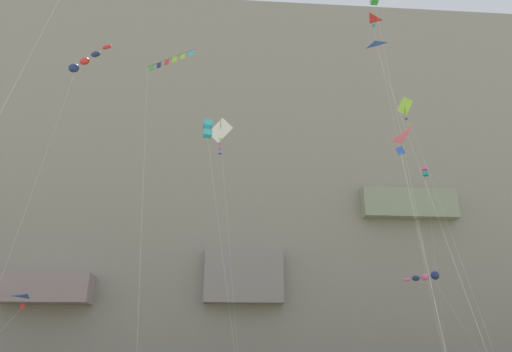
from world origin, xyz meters
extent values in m
cube|color=gray|center=(0.00, 72.49, 33.80)|extent=(180.00, 29.47, 67.61)
cube|color=gray|center=(-28.37, 56.46, 11.06)|extent=(12.97, 4.56, 4.07)
cube|color=gray|center=(0.00, 57.28, 13.28)|extent=(11.73, 3.62, 7.93)
cube|color=gray|center=(27.07, 57.16, 25.37)|extent=(15.65, 3.12, 4.95)
cylinder|color=silver|center=(-14.20, 9.71, 14.45)|extent=(2.44, 5.86, 28.66)
pyramid|color=blue|center=(-19.95, 30.92, 6.11)|extent=(2.05, 1.89, 0.28)
cube|color=red|center=(-20.26, 30.46, 5.97)|extent=(0.32, 0.43, 0.53)
cube|color=#8CCC33|center=(14.37, 25.98, 24.80)|extent=(0.66, 2.46, 2.49)
cylinder|color=black|center=(14.37, 25.98, 24.80)|extent=(0.45, 0.23, 2.03)
cube|color=orange|center=(14.39, 25.98, 23.86)|extent=(0.22, 0.24, 0.15)
cube|color=navy|center=(14.31, 25.98, 23.34)|extent=(0.16, 0.28, 0.15)
cube|color=#8CCC33|center=(14.41, 25.98, 22.83)|extent=(0.15, 0.28, 0.15)
cylinder|color=silver|center=(15.58, 23.94, 12.30)|extent=(2.43, 4.10, 24.37)
ellipsoid|color=navy|center=(-17.94, 26.18, 27.79)|extent=(1.58, 1.45, 1.02)
ellipsoid|color=red|center=(-16.72, 25.34, 28.03)|extent=(1.47, 1.31, 0.87)
ellipsoid|color=navy|center=(-15.50, 24.51, 28.26)|extent=(1.36, 1.17, 0.72)
ellipsoid|color=red|center=(-14.29, 23.67, 28.50)|extent=(1.25, 1.03, 0.57)
cylinder|color=silver|center=(-18.30, 23.49, 13.89)|extent=(1.47, 4.89, 27.53)
pyramid|color=red|center=(11.55, 25.29, 33.67)|extent=(1.73, 1.54, 0.38)
cube|color=teal|center=(11.77, 24.89, 33.62)|extent=(0.27, 0.42, 0.48)
cylinder|color=silver|center=(12.37, 23.61, 16.87)|extent=(1.20, 2.58, 33.50)
pyramid|color=pink|center=(6.75, 12.36, 13.25)|extent=(1.31, 1.87, 0.46)
cube|color=blue|center=(7.30, 12.30, 13.19)|extent=(0.55, 0.12, 0.58)
cylinder|color=silver|center=(6.91, 10.31, 6.65)|extent=(0.80, 3.99, 13.07)
pyramid|color=blue|center=(7.15, 13.70, 21.97)|extent=(1.35, 1.20, 0.14)
cube|color=pink|center=(7.33, 14.03, 21.86)|extent=(0.18, 0.28, 0.33)
cylinder|color=silver|center=(8.74, 12.63, 10.99)|extent=(2.82, 2.82, 21.74)
cylinder|color=black|center=(-8.05, 21.71, 26.10)|extent=(4.45, 2.85, 0.03)
cube|color=green|center=(-9.90, 22.89, 25.82)|extent=(0.42, 0.29, 0.52)
cube|color=navy|center=(-9.16, 22.41, 25.82)|extent=(0.43, 0.31, 0.52)
cube|color=red|center=(-8.42, 21.94, 25.82)|extent=(0.44, 0.32, 0.52)
cube|color=#8CCC33|center=(-7.68, 21.47, 25.82)|extent=(0.43, 0.31, 0.52)
cube|color=#8CCC33|center=(-6.94, 21.00, 25.82)|extent=(0.42, 0.29, 0.52)
cube|color=#38B2D1|center=(-6.21, 20.53, 25.82)|extent=(0.44, 0.32, 0.52)
cylinder|color=silver|center=(-8.95, 19.99, 13.11)|extent=(2.65, 6.27, 25.99)
cube|color=#38B2D1|center=(-4.61, 22.09, 19.91)|extent=(0.84, 0.84, 0.49)
cube|color=#38B2D1|center=(-4.61, 22.09, 19.01)|extent=(0.84, 0.84, 0.49)
cylinder|color=black|center=(-4.29, 22.09, 19.46)|extent=(0.02, 0.02, 1.32)
cylinder|color=black|center=(-4.92, 22.09, 19.46)|extent=(0.02, 0.02, 1.32)
cylinder|color=silver|center=(-3.19, 20.75, 9.44)|extent=(2.85, 2.71, 18.65)
cube|color=green|center=(9.94, 19.52, 31.65)|extent=(0.62, 0.62, 0.42)
cylinder|color=silver|center=(10.37, 18.55, 15.78)|extent=(0.88, 1.95, 31.32)
cube|color=pink|center=(21.88, 39.14, 23.97)|extent=(0.86, 0.86, 0.42)
cube|color=teal|center=(21.88, 39.14, 23.19)|extent=(0.86, 0.86, 0.42)
cylinder|color=black|center=(22.16, 39.14, 23.58)|extent=(0.02, 0.02, 1.14)
cylinder|color=black|center=(21.61, 39.14, 23.58)|extent=(0.02, 0.02, 1.14)
cylinder|color=silver|center=(20.79, 37.75, 11.55)|extent=(2.20, 2.79, 22.86)
cube|color=white|center=(-3.65, 27.78, 22.38)|extent=(2.46, 0.73, 2.45)
cylinder|color=black|center=(-3.65, 27.78, 22.38)|extent=(0.04, 0.72, 1.97)
cube|color=#8CCC33|center=(-3.60, 27.78, 21.44)|extent=(0.30, 0.03, 0.15)
cube|color=#CC3399|center=(-3.71, 27.78, 20.92)|extent=(0.30, 0.10, 0.15)
cube|color=purple|center=(-3.64, 27.78, 20.40)|extent=(0.30, 0.05, 0.15)
cube|color=navy|center=(-3.62, 27.78, 19.88)|extent=(0.30, 0.04, 0.15)
cylinder|color=silver|center=(-2.57, 27.12, 11.09)|extent=(2.17, 1.35, 21.95)
ellipsoid|color=navy|center=(18.08, 32.73, 9.50)|extent=(1.20, 1.20, 0.88)
ellipsoid|color=pink|center=(17.36, 33.40, 9.46)|extent=(1.09, 1.08, 0.73)
ellipsoid|color=navy|center=(16.64, 34.07, 9.42)|extent=(0.97, 0.96, 0.57)
ellipsoid|color=pink|center=(15.93, 34.74, 9.38)|extent=(0.86, 0.84, 0.41)
cylinder|color=silver|center=(19.29, 31.29, 4.70)|extent=(2.87, 3.29, 9.16)
camera|label=1|loc=(-2.88, -10.88, 1.82)|focal=31.36mm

